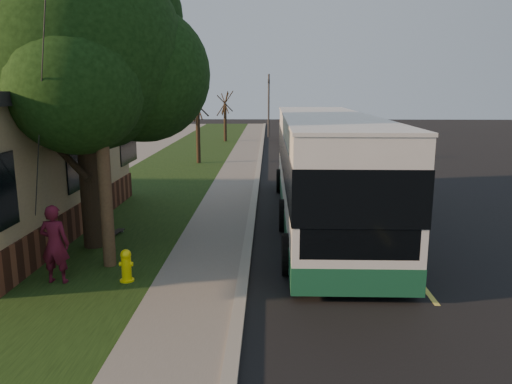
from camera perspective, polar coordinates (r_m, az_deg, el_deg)
ground at (r=11.34m, az=-1.54°, el=-10.58°), size 120.00×120.00×0.00m
road at (r=21.19m, az=10.79°, el=-0.14°), size 8.00×80.00×0.01m
curb at (r=20.91m, az=-0.08°, el=0.07°), size 0.25×80.00×0.12m
sidewalk at (r=20.97m, az=-2.81°, el=0.03°), size 2.00×80.00×0.08m
grass_verge at (r=21.52m, az=-12.15°, el=0.07°), size 5.00×80.00×0.07m
fire_hydrant at (r=11.61m, az=-14.61°, el=-8.14°), size 0.32×0.32×0.74m
utility_pole at (r=12.10m, az=-17.63°, el=12.76°), size 2.86×3.21×9.07m
leafy_tree at (r=13.97m, az=-18.98°, el=14.68°), size 6.30×6.00×7.80m
bare_tree_near at (r=28.84m, az=-6.65°, el=7.43°), size 1.38×1.21×4.31m
bare_tree_far at (r=40.69m, az=-3.55°, el=8.54°), size 1.38×1.21×4.03m
traffic_signal at (r=44.48m, az=1.46°, el=10.33°), size 0.18×0.22×5.50m
transit_bus at (r=16.17m, az=7.92°, el=2.96°), size 2.98×12.91×3.49m
skateboarder at (r=11.87m, az=-22.02°, el=-5.54°), size 0.66×0.45×1.77m
skateboard_main at (r=15.29m, az=-15.83°, el=-4.54°), size 0.37×0.91×0.08m
distant_car at (r=40.64m, az=5.34°, el=6.88°), size 2.32×5.13×1.71m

